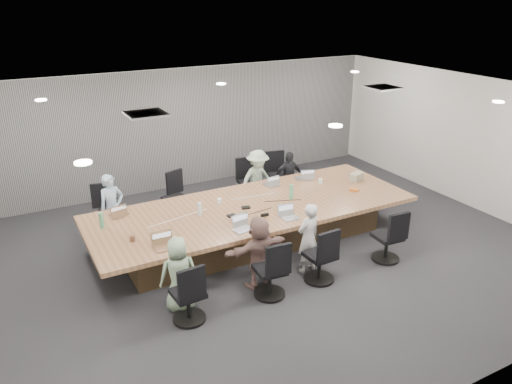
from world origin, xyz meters
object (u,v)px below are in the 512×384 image
laptop_2 (270,184)px  laptop_5 (243,229)px  chair_7 (387,240)px  canvas_bag (356,177)px  person_0 (112,208)px  person_5 (259,252)px  bottle_green_right (291,192)px  conference_table (253,222)px  laptop_6 (291,218)px  bottle_clear (200,209)px  laptop_0 (119,214)px  person_6 (308,238)px  chair_5 (270,274)px  person_2 (258,180)px  bottle_green_left (101,220)px  chair_4 (188,298)px  mug_brown (132,238)px  chair_3 (280,179)px  chair_0 (110,215)px  laptop_3 (302,178)px  person_4 (179,274)px  stapler (265,215)px  chair_1 (176,201)px  chair_6 (320,260)px  laptop_4 (166,248)px

laptop_2 → laptop_5: size_ratio=0.92×
chair_7 → canvas_bag: 2.07m
person_0 → person_5: size_ratio=1.09×
bottle_green_right → person_0: bearing=155.8°
conference_table → laptop_6: 0.93m
laptop_6 → bottle_clear: bearing=153.5°
laptop_0 → person_6: 3.36m
laptop_0 → bottle_clear: 1.45m
chair_5 → bottle_green_right: bottle_green_right is taller
person_2 → bottle_green_left: (-3.47, -0.96, 0.22)m
chair_4 → chair_5: bearing=-3.6°
laptop_6 → mug_brown: size_ratio=3.01×
chair_3 → laptop_6: chair_3 is taller
chair_0 → bottle_green_left: bottle_green_left is taller
laptop_3 → person_6: bearing=72.7°
chair_3 → person_0: 3.89m
chair_3 → person_4: (-3.54, -3.05, 0.14)m
chair_7 → person_6: size_ratio=0.62×
chair_5 → mug_brown: 2.24m
person_0 → stapler: person_0 is taller
chair_5 → canvas_bag: (3.13, 1.86, 0.44)m
chair_1 → chair_5: size_ratio=0.98×
chair_0 → laptop_2: size_ratio=2.45×
person_6 → laptop_6: person_6 is taller
laptop_2 → chair_1: bearing=-33.4°
person_2 → laptop_3: 0.96m
conference_table → person_4: 2.38m
chair_6 → bottle_green_left: 3.66m
chair_6 → laptop_4: 2.46m
chair_1 → laptop_6: (1.23, -2.50, 0.37)m
chair_0 → person_6: 4.00m
stapler → bottle_green_right: bearing=36.7°
person_4 → mug_brown: (-0.38, 1.03, 0.21)m
person_2 → laptop_5: person_2 is taller
chair_6 → laptop_4: chair_6 is taller
person_6 → bottle_clear: size_ratio=5.05×
person_5 → chair_5: bearing=86.3°
person_4 → laptop_5: (1.33, 0.55, 0.17)m
chair_0 → chair_3: chair_3 is taller
laptop_0 → person_4: bearing=86.7°
chair_6 → laptop_6: chair_6 is taller
conference_table → canvas_bag: 2.55m
mug_brown → canvas_bag: 4.87m
laptop_5 → chair_4: bearing=-156.1°
chair_7 → bottle_green_left: bottle_green_left is taller
laptop_3 → mug_brown: size_ratio=3.09×
laptop_3 → stapler: bearing=51.9°
chair_6 → laptop_6: bearing=87.3°
person_4 → laptop_6: bearing=-158.0°
conference_table → laptop_5: laptop_5 is taller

